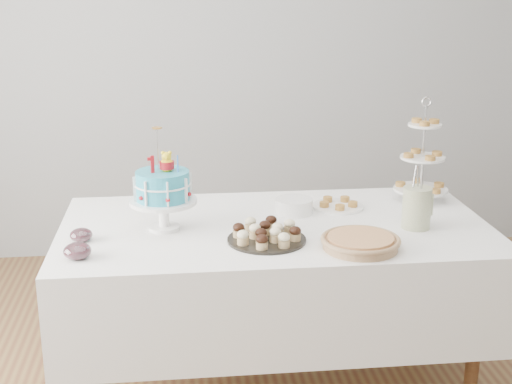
{
  "coord_description": "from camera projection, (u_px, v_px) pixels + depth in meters",
  "views": [
    {
      "loc": [
        -0.42,
        -2.7,
        1.83
      ],
      "look_at": [
        -0.09,
        0.3,
        0.92
      ],
      "focal_mm": 50.0,
      "sensor_mm": 36.0,
      "label": 1
    }
  ],
  "objects": [
    {
      "name": "walls",
      "position": [
        287.0,
        108.0,
        2.75
      ],
      "size": [
        5.04,
        4.04,
        2.7
      ],
      "color": "#989B9D",
      "rests_on": "floor"
    },
    {
      "name": "table",
      "position": [
        275.0,
        271.0,
        3.27
      ],
      "size": [
        1.92,
        1.02,
        0.77
      ],
      "color": "white",
      "rests_on": "floor"
    },
    {
      "name": "birthday_cake",
      "position": [
        163.0,
        203.0,
        3.1
      ],
      "size": [
        0.29,
        0.29,
        0.45
      ],
      "rotation": [
        0.0,
        0.0,
        0.18
      ],
      "color": "white",
      "rests_on": "table"
    },
    {
      "name": "cupcake_tray",
      "position": [
        267.0,
        233.0,
        2.99
      ],
      "size": [
        0.33,
        0.33,
        0.08
      ],
      "color": "black",
      "rests_on": "table"
    },
    {
      "name": "pie",
      "position": [
        360.0,
        242.0,
        2.91
      ],
      "size": [
        0.33,
        0.33,
        0.05
      ],
      "color": "tan",
      "rests_on": "table"
    },
    {
      "name": "tiered_stand",
      "position": [
        423.0,
        158.0,
        3.49
      ],
      "size": [
        0.27,
        0.27,
        0.52
      ],
      "color": "silver",
      "rests_on": "table"
    },
    {
      "name": "plate_stack",
      "position": [
        294.0,
        206.0,
        3.35
      ],
      "size": [
        0.18,
        0.18,
        0.07
      ],
      "color": "white",
      "rests_on": "table"
    },
    {
      "name": "pastry_plate",
      "position": [
        338.0,
        204.0,
        3.43
      ],
      "size": [
        0.25,
        0.25,
        0.04
      ],
      "color": "white",
      "rests_on": "table"
    },
    {
      "name": "jam_bowl_a",
      "position": [
        77.0,
        251.0,
        2.81
      ],
      "size": [
        0.11,
        0.11,
        0.07
      ],
      "color": "silver",
      "rests_on": "table"
    },
    {
      "name": "jam_bowl_b",
      "position": [
        81.0,
        235.0,
        2.99
      ],
      "size": [
        0.09,
        0.09,
        0.06
      ],
      "color": "silver",
      "rests_on": "table"
    },
    {
      "name": "utensil_pitcher",
      "position": [
        417.0,
        206.0,
        3.13
      ],
      "size": [
        0.13,
        0.13,
        0.28
      ],
      "rotation": [
        0.0,
        0.0,
        -0.18
      ],
      "color": "beige",
      "rests_on": "table"
    }
  ]
}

